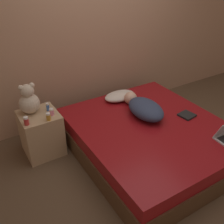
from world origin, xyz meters
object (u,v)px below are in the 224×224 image
bottle_red (26,121)px  bottle_blue (48,107)px  pillow (120,96)px  person_lying (144,108)px  bottle_amber (48,117)px  book (187,115)px  bottle_pink (52,112)px  teddy_bear (29,100)px

bottle_red → bottle_blue: 0.35m
pillow → person_lying: (0.04, -0.51, 0.04)m
bottle_amber → book: (1.61, -0.61, -0.18)m
bottle_red → book: bearing=-19.3°
bottle_amber → book: 1.73m
bottle_amber → bottle_blue: 0.22m
bottle_pink → pillow: bearing=6.9°
person_lying → bottle_red: (-1.40, 0.33, 0.09)m
book → teddy_bear: bearing=152.8°
pillow → teddy_bear: teddy_bear is taller
pillow → teddy_bear: bearing=177.2°
pillow → bottle_amber: bottle_amber is taller
bottle_blue → bottle_pink: size_ratio=1.25×
person_lying → book: bearing=-32.2°
pillow → person_lying: person_lying is taller
person_lying → bottle_pink: bottle_pink is taller
bottle_amber → book: bottle_amber is taller
bottle_amber → person_lying: bearing=-14.0°
person_lying → bottle_amber: bearing=169.0°
bottle_blue → book: size_ratio=0.51×
book → pillow: bearing=120.7°
bottle_pink → bottle_blue: bearing=92.1°
teddy_bear → bottle_pink: size_ratio=4.48×
person_lying → bottle_amber: bottle_amber is taller
bottle_pink → book: size_ratio=0.41×
teddy_bear → bottle_pink: (0.20, -0.19, -0.12)m
bottle_red → bottle_amber: (0.24, -0.04, -0.00)m
bottle_blue → teddy_bear: bearing=159.2°
bottle_pink → book: bearing=-24.5°
person_lying → bottle_amber: size_ratio=8.05×
bottle_red → bottle_pink: size_ratio=1.18×
teddy_bear → bottle_red: teddy_bear is taller
bottle_amber → pillow: bearing=11.1°
bottle_red → bottle_amber: 0.24m
person_lying → bottle_red: bearing=169.8°
bottle_red → book: 1.97m
person_lying → bottle_red: size_ratio=7.57×
teddy_bear → bottle_red: (-0.12, -0.24, -0.11)m
person_lying → bottle_blue: size_ratio=7.15×
pillow → bottle_blue: (-1.05, -0.01, 0.14)m
teddy_bear → book: (1.73, -0.89, -0.29)m
bottle_blue → bottle_amber: bearing=-107.7°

